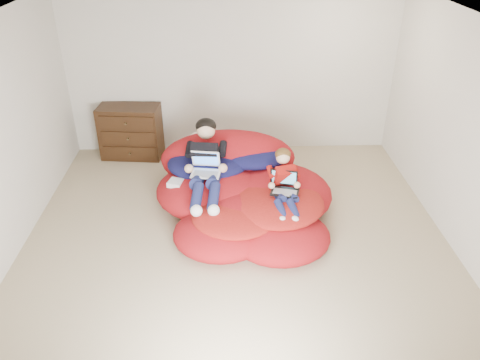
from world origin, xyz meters
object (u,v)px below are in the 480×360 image
Objects in this scene: laptop_black at (284,185)px; dresser at (131,132)px; younger_boy at (284,181)px; older_boy at (206,159)px; laptop_white at (206,167)px; beanbag_pile at (242,192)px.

dresser is at bearing 138.10° from laptop_black.
older_boy is at bearing 156.93° from younger_boy.
dresser is at bearing 129.19° from older_boy.
older_boy is at bearing -50.81° from dresser.
older_boy reaches higher than laptop_black.
younger_boy reaches higher than laptop_white.
beanbag_pile is 2.70× the size of younger_boy.
beanbag_pile is 0.62m from older_boy.
younger_boy is at bearing -31.10° from beanbag_pile.
older_boy is 3.38× the size of laptop_white.
laptop_black is at bearing -34.70° from beanbag_pile.
dresser is 2.03m from laptop_white.
younger_boy is at bearing -23.07° from older_boy.
older_boy is (-0.45, 0.10, 0.42)m from beanbag_pile.
laptop_black is at bearing -90.00° from younger_boy.
laptop_black is at bearing -19.15° from laptop_white.
older_boy is (1.22, -1.49, 0.27)m from dresser.
laptop_white reaches higher than beanbag_pile.
beanbag_pile is at bearing 1.94° from laptop_white.
beanbag_pile is 0.59m from laptop_white.
laptop_black is at bearing -25.30° from older_boy.
older_boy reaches higher than dresser.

